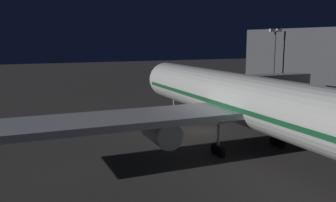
# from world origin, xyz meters

# --- Properties ---
(ground_plane) EXTENTS (320.00, 320.00, 0.00)m
(ground_plane) POSITION_xyz_m (0.00, 0.00, 0.00)
(ground_plane) COLOR #383533
(airliner_at_gate) EXTENTS (55.96, 58.05, 18.13)m
(airliner_at_gate) POSITION_xyz_m (0.00, 10.89, 5.79)
(airliner_at_gate) COLOR silver
(airliner_at_gate) RESTS_ON ground_plane
(jet_bridge) EXTENTS (19.08, 3.40, 7.46)m
(jet_bridge) POSITION_xyz_m (-10.43, -3.66, 5.92)
(jet_bridge) COLOR #9E9E99
(jet_bridge) RESTS_ON ground_plane
(apron_floodlight_mast) EXTENTS (2.90, 0.50, 15.03)m
(apron_floodlight_mast) POSITION_xyz_m (-25.50, -16.88, 8.90)
(apron_floodlight_mast) COLOR #59595E
(apron_floodlight_mast) RESTS_ON ground_plane
(traffic_cone_nose_port) EXTENTS (0.36, 0.36, 0.55)m
(traffic_cone_nose_port) POSITION_xyz_m (-2.20, -16.54, 0.28)
(traffic_cone_nose_port) COLOR orange
(traffic_cone_nose_port) RESTS_ON ground_plane
(traffic_cone_nose_starboard) EXTENTS (0.36, 0.36, 0.55)m
(traffic_cone_nose_starboard) POSITION_xyz_m (2.20, -16.54, 0.28)
(traffic_cone_nose_starboard) COLOR orange
(traffic_cone_nose_starboard) RESTS_ON ground_plane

